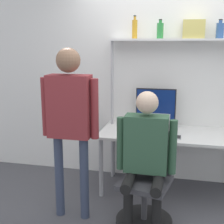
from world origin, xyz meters
TOP-DOWN VIEW (x-y plane):
  - ground_plane at (0.00, 0.00)m, footprint 12.00×12.00m
  - wall_back at (0.00, 0.80)m, footprint 8.00×0.06m
  - desk at (0.00, 0.39)m, footprint 1.67×0.75m
  - shelf_unit at (0.00, 0.64)m, footprint 1.59×0.23m
  - monitor at (-0.21, 0.60)m, footprint 0.49×0.23m
  - laptop at (-0.17, 0.25)m, footprint 0.29×0.25m
  - cell_phone at (0.08, 0.21)m, footprint 0.07×0.15m
  - office_chair at (-0.20, -0.36)m, footprint 0.56×0.56m
  - person_seated at (-0.21, -0.40)m, footprint 0.57×0.47m
  - person_standing at (-0.95, -0.41)m, footprint 0.58×0.23m
  - bottle_blue at (0.49, 0.64)m, footprint 0.09×0.09m
  - bottle_amber at (-0.49, 0.64)m, footprint 0.06×0.06m
  - bottle_green at (-0.19, 0.64)m, footprint 0.08×0.08m
  - storage_box at (0.20, 0.64)m, footprint 0.25×0.19m

SIDE VIEW (x-z plane):
  - ground_plane at x=0.00m, z-range 0.00..0.00m
  - office_chair at x=-0.20m, z-range -0.18..0.74m
  - desk at x=0.00m, z-range 0.30..1.03m
  - cell_phone at x=0.08m, z-range 0.74..0.75m
  - person_seated at x=-0.21m, z-range 0.12..1.46m
  - laptop at x=-0.17m, z-range 0.68..0.92m
  - monitor at x=-0.21m, z-range 0.75..1.24m
  - person_standing at x=-0.95m, z-range 0.25..1.98m
  - wall_back at x=0.00m, z-range 0.00..2.70m
  - shelf_unit at x=0.00m, z-range 0.59..2.41m
  - bottle_blue at x=0.49m, z-range 1.80..2.02m
  - bottle_green at x=-0.19m, z-range 1.80..2.03m
  - storage_box at x=0.20m, z-range 1.82..2.03m
  - bottle_amber at x=-0.49m, z-range 1.80..2.07m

